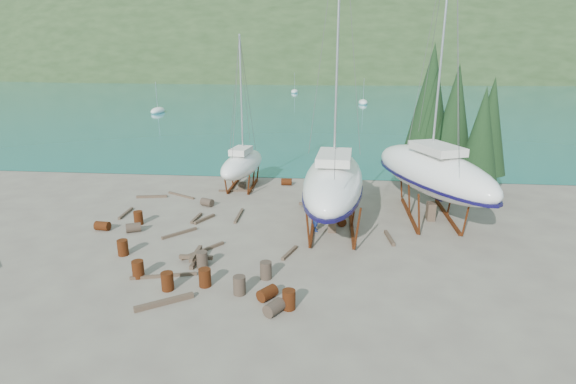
# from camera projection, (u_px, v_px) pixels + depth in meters

# --- Properties ---
(ground) EXTENTS (600.00, 600.00, 0.00)m
(ground) POSITION_uv_depth(u_px,v_px,m) (272.00, 247.00, 25.76)
(ground) COLOR #665A50
(ground) RESTS_ON ground
(bay_water) EXTENTS (700.00, 700.00, 0.00)m
(bay_water) POSITION_uv_depth(u_px,v_px,m) (329.00, 70.00, 325.61)
(bay_water) COLOR #197181
(bay_water) RESTS_ON ground
(far_hill) EXTENTS (800.00, 360.00, 110.00)m
(far_hill) POSITION_uv_depth(u_px,v_px,m) (329.00, 70.00, 330.37)
(far_hill) COLOR #23361B
(far_hill) RESTS_ON ground
(far_house_left) EXTENTS (6.60, 5.60, 5.60)m
(far_house_left) POSITION_uv_depth(u_px,v_px,m) (199.00, 72.00, 211.39)
(far_house_left) COLOR beige
(far_house_left) RESTS_ON ground
(far_house_center) EXTENTS (6.60, 5.60, 5.60)m
(far_house_center) POSITION_uv_depth(u_px,v_px,m) (283.00, 72.00, 207.64)
(far_house_center) COLOR beige
(far_house_center) RESTS_ON ground
(far_house_right) EXTENTS (6.60, 5.60, 5.60)m
(far_house_right) POSITION_uv_depth(u_px,v_px,m) (393.00, 73.00, 202.96)
(far_house_right) COLOR beige
(far_house_right) RESTS_ON ground
(cypress_near_right) EXTENTS (3.60, 3.60, 10.00)m
(cypress_near_right) POSITION_uv_depth(u_px,v_px,m) (454.00, 120.00, 34.32)
(cypress_near_right) COLOR black
(cypress_near_right) RESTS_ON ground
(cypress_mid_right) EXTENTS (3.06, 3.06, 8.50)m
(cypress_mid_right) POSITION_uv_depth(u_px,v_px,m) (481.00, 136.00, 32.53)
(cypress_mid_right) COLOR black
(cypress_mid_right) RESTS_ON ground
(cypress_back_left) EXTENTS (4.14, 4.14, 11.50)m
(cypress_back_left) POSITION_uv_depth(u_px,v_px,m) (430.00, 105.00, 36.11)
(cypress_back_left) COLOR black
(cypress_back_left) RESTS_ON ground
(cypress_far_right) EXTENTS (3.24, 3.24, 9.00)m
(cypress_far_right) POSITION_uv_depth(u_px,v_px,m) (489.00, 126.00, 35.16)
(cypress_far_right) COLOR black
(cypress_far_right) RESTS_ON ground
(moored_boat_left) EXTENTS (2.00, 5.00, 6.05)m
(moored_boat_left) POSITION_uv_depth(u_px,v_px,m) (158.00, 111.00, 85.57)
(moored_boat_left) COLOR white
(moored_boat_left) RESTS_ON ground
(moored_boat_mid) EXTENTS (2.00, 5.00, 6.05)m
(moored_boat_mid) POSITION_uv_depth(u_px,v_px,m) (363.00, 102.00, 100.86)
(moored_boat_mid) COLOR white
(moored_boat_mid) RESTS_ON ground
(moored_boat_far) EXTENTS (2.00, 5.00, 6.05)m
(moored_boat_far) POSITION_uv_depth(u_px,v_px,m) (295.00, 92.00, 131.11)
(moored_boat_far) COLOR white
(moored_boat_far) RESTS_ON ground
(large_sailboat_near) EXTENTS (4.29, 12.36, 19.17)m
(large_sailboat_near) POSITION_uv_depth(u_px,v_px,m) (334.00, 181.00, 27.74)
(large_sailboat_near) COLOR white
(large_sailboat_near) RESTS_ON ground
(large_sailboat_far) EXTENTS (8.05, 12.76, 19.49)m
(large_sailboat_far) POSITION_uv_depth(u_px,v_px,m) (432.00, 171.00, 29.65)
(large_sailboat_far) COLOR white
(large_sailboat_far) RESTS_ON ground
(small_sailboat_shore) EXTENTS (3.47, 7.83, 12.10)m
(small_sailboat_shore) POSITION_uv_depth(u_px,v_px,m) (242.00, 164.00, 36.81)
(small_sailboat_shore) COLOR white
(small_sailboat_shore) RESTS_ON ground
(worker) EXTENTS (0.54, 0.75, 1.90)m
(worker) POSITION_uv_depth(u_px,v_px,m) (316.00, 216.00, 27.84)
(worker) COLOR navy
(worker) RESTS_ON ground
(drum_0) EXTENTS (0.58, 0.58, 0.88)m
(drum_0) POSITION_uv_depth(u_px,v_px,m) (123.00, 248.00, 24.58)
(drum_0) COLOR #632811
(drum_0) RESTS_ON ground
(drum_1) EXTENTS (0.96, 1.05, 0.58)m
(drum_1) POSITION_uv_depth(u_px,v_px,m) (274.00, 308.00, 19.00)
(drum_1) COLOR #2D2823
(drum_1) RESTS_ON ground
(drum_2) EXTENTS (0.93, 0.65, 0.58)m
(drum_2) POSITION_uv_depth(u_px,v_px,m) (102.00, 226.00, 28.11)
(drum_2) COLOR #632811
(drum_2) RESTS_ON ground
(drum_3) EXTENTS (0.58, 0.58, 0.88)m
(drum_3) POSITION_uv_depth(u_px,v_px,m) (167.00, 281.00, 20.91)
(drum_3) COLOR #632811
(drum_3) RESTS_ON ground
(drum_4) EXTENTS (0.89, 0.60, 0.58)m
(drum_4) POSITION_uv_depth(u_px,v_px,m) (286.00, 182.00, 37.91)
(drum_4) COLOR #632811
(drum_4) RESTS_ON ground
(drum_5) EXTENTS (0.58, 0.58, 0.88)m
(drum_5) POSITION_uv_depth(u_px,v_px,m) (266.00, 270.00, 21.99)
(drum_5) COLOR #2D2823
(drum_5) RESTS_ON ground
(drum_6) EXTENTS (0.82, 1.01, 0.58)m
(drum_6) POSITION_uv_depth(u_px,v_px,m) (340.00, 221.00, 29.02)
(drum_6) COLOR #632811
(drum_6) RESTS_ON ground
(drum_7) EXTENTS (0.58, 0.58, 0.88)m
(drum_7) POSITION_uv_depth(u_px,v_px,m) (289.00, 300.00, 19.35)
(drum_7) COLOR #632811
(drum_7) RESTS_ON ground
(drum_8) EXTENTS (0.58, 0.58, 0.88)m
(drum_8) POSITION_uv_depth(u_px,v_px,m) (138.00, 218.00, 29.07)
(drum_8) COLOR #632811
(drum_8) RESTS_ON ground
(drum_9) EXTENTS (1.04, 0.88, 0.58)m
(drum_9) POSITION_uv_depth(u_px,v_px,m) (207.00, 202.00, 32.63)
(drum_9) COLOR #2D2823
(drum_9) RESTS_ON ground
(drum_10) EXTENTS (0.58, 0.58, 0.88)m
(drum_10) POSITION_uv_depth(u_px,v_px,m) (205.00, 278.00, 21.26)
(drum_10) COLOR #632811
(drum_10) RESTS_ON ground
(drum_11) EXTENTS (1.00, 1.05, 0.58)m
(drum_11) POSITION_uv_depth(u_px,v_px,m) (321.00, 206.00, 31.83)
(drum_11) COLOR #2D2823
(drum_11) RESTS_ON ground
(drum_12) EXTENTS (0.98, 1.05, 0.58)m
(drum_12) POSITION_uv_depth(u_px,v_px,m) (267.00, 293.00, 20.16)
(drum_12) COLOR #632811
(drum_12) RESTS_ON ground
(drum_13) EXTENTS (0.58, 0.58, 0.88)m
(drum_13) POSITION_uv_depth(u_px,v_px,m) (138.00, 269.00, 22.10)
(drum_13) COLOR #632811
(drum_13) RESTS_ON ground
(drum_15) EXTENTS (1.04, 0.89, 0.58)m
(drum_15) POSITION_uv_depth(u_px,v_px,m) (133.00, 228.00, 27.84)
(drum_15) COLOR #2D2823
(drum_15) RESTS_ON ground
(drum_16) EXTENTS (0.58, 0.58, 0.88)m
(drum_16) POSITION_uv_depth(u_px,v_px,m) (202.00, 260.00, 23.12)
(drum_16) COLOR #2D2823
(drum_16) RESTS_ON ground
(drum_17) EXTENTS (0.58, 0.58, 0.88)m
(drum_17) POSITION_uv_depth(u_px,v_px,m) (239.00, 285.00, 20.55)
(drum_17) COLOR #2D2823
(drum_17) RESTS_ON ground
(timber_0) EXTENTS (2.74, 0.48, 0.14)m
(timber_0) POSITION_uv_depth(u_px,v_px,m) (236.00, 191.00, 36.19)
(timber_0) COLOR brown
(timber_0) RESTS_ON ground
(timber_1) EXTENTS (0.45, 2.13, 0.19)m
(timber_1) POSITION_uv_depth(u_px,v_px,m) (389.00, 238.00, 26.77)
(timber_1) COLOR brown
(timber_1) RESTS_ON ground
(timber_2) EXTENTS (2.31, 0.62, 0.19)m
(timber_2) POSITION_uv_depth(u_px,v_px,m) (152.00, 197.00, 34.62)
(timber_2) COLOR brown
(timber_2) RESTS_ON ground
(timber_3) EXTENTS (3.17, 0.96, 0.15)m
(timber_3) POSITION_uv_depth(u_px,v_px,m) (164.00, 276.00, 22.21)
(timber_3) COLOR brown
(timber_3) RESTS_ON ground
(timber_4) EXTENTS (0.30, 1.79, 0.17)m
(timber_4) POSITION_uv_depth(u_px,v_px,m) (196.00, 218.00, 30.05)
(timber_4) COLOR brown
(timber_4) RESTS_ON ground
(timber_5) EXTENTS (1.86, 2.47, 0.16)m
(timber_5) POSITION_uv_depth(u_px,v_px,m) (203.00, 250.00, 25.08)
(timber_5) COLOR brown
(timber_5) RESTS_ON ground
(timber_7) EXTENTS (0.75, 1.78, 0.17)m
(timber_7) POSITION_uv_depth(u_px,v_px,m) (290.00, 253.00, 24.76)
(timber_7) COLOR brown
(timber_7) RESTS_ON ground
(timber_8) EXTENTS (1.01, 1.77, 0.19)m
(timber_8) POSITION_uv_depth(u_px,v_px,m) (204.00, 219.00, 29.85)
(timber_8) COLOR brown
(timber_8) RESTS_ON ground
(timber_10) EXTENTS (0.19, 2.67, 0.16)m
(timber_10) POSITION_uv_depth(u_px,v_px,m) (239.00, 216.00, 30.52)
(timber_10) COLOR brown
(timber_10) RESTS_ON ground
(timber_12) EXTENTS (1.70, 1.91, 0.17)m
(timber_12) POSITION_uv_depth(u_px,v_px,m) (180.00, 233.00, 27.51)
(timber_12) COLOR brown
(timber_12) RESTS_ON ground
(timber_15) EXTENTS (2.53, 1.53, 0.15)m
(timber_15) POSITION_uv_depth(u_px,v_px,m) (181.00, 195.00, 34.99)
(timber_15) COLOR brown
(timber_15) RESTS_ON ground
(timber_16) EXTENTS (2.28, 1.68, 0.23)m
(timber_16) POSITION_uv_depth(u_px,v_px,m) (164.00, 302.00, 19.77)
(timber_16) COLOR brown
(timber_16) RESTS_ON ground
(timber_17) EXTENTS (0.22, 2.20, 0.16)m
(timber_17) POSITION_uv_depth(u_px,v_px,m) (126.00, 213.00, 30.98)
(timber_17) COLOR brown
(timber_17) RESTS_ON ground
(timber_pile_fore) EXTENTS (1.80, 1.80, 0.60)m
(timber_pile_fore) POSITION_uv_depth(u_px,v_px,m) (196.00, 257.00, 23.74)
(timber_pile_fore) COLOR brown
(timber_pile_fore) RESTS_ON ground
(timber_pile_aft) EXTENTS (1.80, 1.80, 0.60)m
(timber_pile_aft) POSITION_uv_depth(u_px,v_px,m) (311.00, 204.00, 32.23)
(timber_pile_aft) COLOR brown
(timber_pile_aft) RESTS_ON ground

